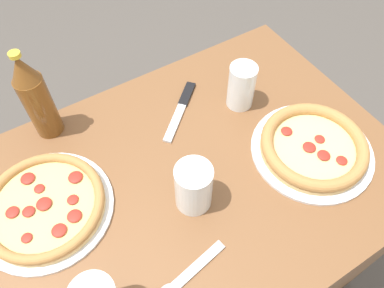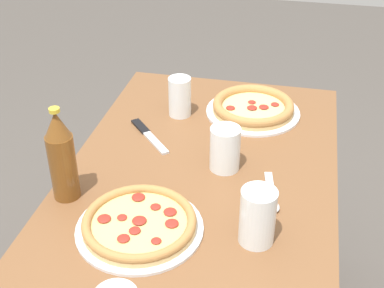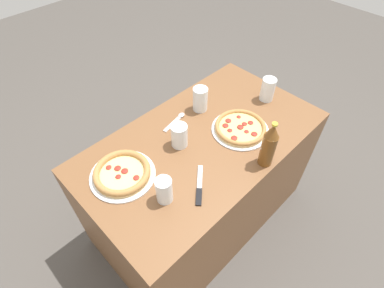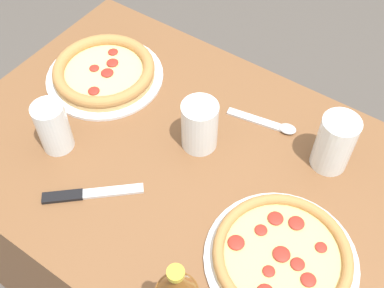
% 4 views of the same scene
% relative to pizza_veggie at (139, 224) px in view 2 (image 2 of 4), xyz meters
% --- Properties ---
extents(table, '(1.29, 0.72, 0.74)m').
position_rel_pizza_veggie_xyz_m(table, '(-0.19, 0.09, -0.39)').
color(table, brown).
rests_on(table, ground_plane).
extents(pizza_veggie, '(0.30, 0.30, 0.04)m').
position_rel_pizza_veggie_xyz_m(pizza_veggie, '(0.00, 0.00, 0.00)').
color(pizza_veggie, silver).
rests_on(pizza_veggie, table).
extents(pizza_pepperoni, '(0.30, 0.30, 0.04)m').
position_rel_pizza_veggie_xyz_m(pizza_pepperoni, '(-0.61, 0.19, 0.00)').
color(pizza_pepperoni, silver).
rests_on(pizza_pepperoni, table).
extents(glass_mango_juice, '(0.07, 0.07, 0.13)m').
position_rel_pizza_veggie_xyz_m(glass_mango_juice, '(-0.55, -0.04, 0.04)').
color(glass_mango_juice, white).
rests_on(glass_mango_juice, table).
extents(glass_water, '(0.08, 0.08, 0.14)m').
position_rel_pizza_veggie_xyz_m(glass_water, '(-0.02, 0.27, 0.04)').
color(glass_water, white).
rests_on(glass_water, table).
extents(glass_red_wine, '(0.08, 0.08, 0.12)m').
position_rel_pizza_veggie_xyz_m(glass_red_wine, '(-0.29, 0.15, 0.04)').
color(glass_red_wine, white).
rests_on(glass_red_wine, table).
extents(beer_bottle, '(0.07, 0.07, 0.25)m').
position_rel_pizza_veggie_xyz_m(beer_bottle, '(-0.09, -0.22, 0.10)').
color(beer_bottle, brown).
rests_on(beer_bottle, table).
extents(knife, '(0.18, 0.16, 0.01)m').
position_rel_pizza_veggie_xyz_m(knife, '(-0.41, -0.10, -0.01)').
color(knife, black).
rests_on(knife, table).
extents(spoon, '(0.17, 0.06, 0.01)m').
position_rel_pizza_veggie_xyz_m(spoon, '(-0.18, 0.29, -0.01)').
color(spoon, silver).
rests_on(spoon, table).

